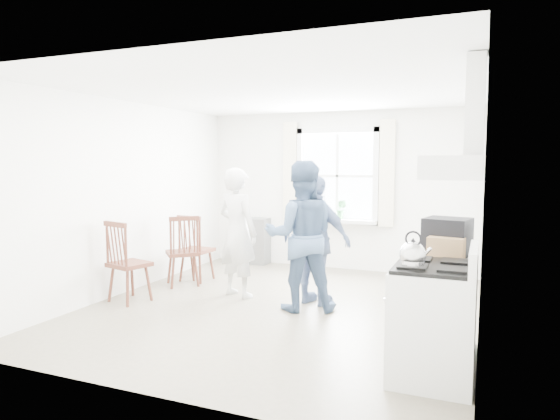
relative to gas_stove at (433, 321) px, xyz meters
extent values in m
cube|color=gray|center=(-1.91, 1.35, -0.49)|extent=(4.62, 5.12, 0.02)
cube|color=white|center=(-1.91, 3.87, 0.82)|extent=(4.62, 0.04, 2.64)
cube|color=white|center=(-1.91, -1.17, 0.82)|extent=(4.62, 0.04, 2.64)
cube|color=white|center=(-4.18, 1.35, 0.82)|extent=(0.04, 5.12, 2.64)
cube|color=white|center=(0.36, 1.35, 0.82)|extent=(0.04, 5.12, 2.64)
cube|color=white|center=(-1.91, 1.35, 2.13)|extent=(4.62, 5.12, 0.02)
cube|color=white|center=(-1.91, 3.83, 1.07)|extent=(1.20, 0.02, 1.40)
cube|color=white|center=(-1.91, 3.80, 1.81)|extent=(1.38, 0.09, 0.09)
cube|color=white|center=(-1.91, 3.80, 0.32)|extent=(1.38, 0.09, 0.09)
cube|color=white|center=(-2.56, 3.80, 1.07)|extent=(0.09, 0.09, 1.58)
cube|color=white|center=(-1.27, 3.80, 1.07)|extent=(0.09, 0.09, 1.58)
cube|color=white|center=(-1.91, 3.73, 0.34)|extent=(1.38, 0.24, 0.06)
cube|color=#F9EECD|center=(-2.73, 3.79, 1.12)|extent=(0.24, 0.05, 1.70)
cube|color=#F9EECD|center=(-1.09, 3.79, 1.12)|extent=(0.24, 0.05, 1.70)
cube|color=white|center=(0.11, 0.00, 1.26)|extent=(0.45, 0.76, 0.18)
cube|color=white|center=(0.26, 0.00, 1.73)|extent=(0.14, 0.30, 0.76)
cube|color=slate|center=(-3.31, 3.68, -0.08)|extent=(0.40, 0.30, 0.80)
cube|color=silver|center=(-0.01, 0.00, -0.02)|extent=(0.65, 0.76, 0.92)
cube|color=black|center=(-0.01, 0.00, 0.45)|extent=(0.61, 0.72, 0.03)
cube|color=silver|center=(0.29, 0.00, 0.54)|extent=(0.06, 0.76, 0.20)
cylinder|color=silver|center=(-0.35, 0.00, 0.22)|extent=(0.02, 0.61, 0.02)
sphere|color=silver|center=(-0.16, -0.16, 0.57)|extent=(0.21, 0.21, 0.21)
cylinder|color=silver|center=(-0.16, -0.16, 0.51)|extent=(0.19, 0.19, 0.04)
torus|color=black|center=(-0.16, -0.16, 0.69)|extent=(0.13, 0.03, 0.13)
cube|color=white|center=(0.07, 0.70, -0.03)|extent=(0.50, 0.55, 0.90)
cube|color=black|center=(0.04, 0.76, 0.51)|extent=(0.46, 0.43, 0.19)
cube|color=black|center=(0.04, 0.76, 0.69)|extent=(0.46, 0.43, 0.17)
cube|color=olive|center=(0.05, 0.57, 0.52)|extent=(0.34, 0.26, 0.20)
cube|color=#4B2318|center=(-3.63, 2.21, -0.03)|extent=(0.45, 0.43, 0.05)
cube|color=#4B2318|center=(-3.64, 2.03, 0.25)|extent=(0.41, 0.08, 0.55)
cylinder|color=#4B2318|center=(-3.63, 2.21, -0.27)|extent=(0.04, 0.04, 0.44)
cube|color=#4B2318|center=(-3.81, 0.90, 0.00)|extent=(0.54, 0.53, 0.05)
cube|color=#4B2318|center=(-3.86, 0.71, 0.28)|extent=(0.43, 0.17, 0.58)
cylinder|color=#4B2318|center=(-3.81, 0.90, -0.25)|extent=(0.04, 0.04, 0.46)
cube|color=#4B2318|center=(-3.66, 1.89, -0.02)|extent=(0.60, 0.60, 0.05)
cube|color=#4B2318|center=(-3.54, 1.75, 0.27)|extent=(0.35, 0.33, 0.56)
cylinder|color=#4B2318|center=(-3.66, 1.89, -0.26)|extent=(0.04, 0.04, 0.45)
imported|color=silver|center=(-2.64, 1.65, 0.37)|extent=(0.78, 0.78, 1.71)
imported|color=#445B7E|center=(-1.67, 1.40, 0.41)|extent=(1.14, 1.14, 1.80)
imported|color=navy|center=(-1.57, 1.69, 0.32)|extent=(1.15, 1.15, 1.62)
imported|color=#34763D|center=(-1.81, 3.71, 0.52)|extent=(0.20, 0.20, 0.31)
camera|label=1|loc=(0.35, -4.16, 1.30)|focal=32.00mm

